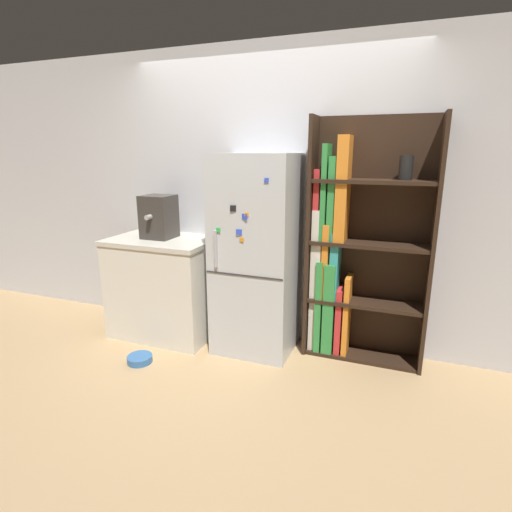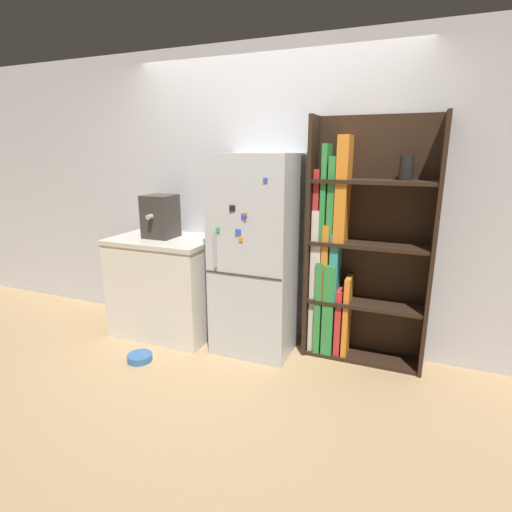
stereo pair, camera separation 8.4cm
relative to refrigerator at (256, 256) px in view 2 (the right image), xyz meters
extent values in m
plane|color=tan|center=(0.00, -0.16, -0.85)|extent=(16.00, 16.00, 0.00)
cube|color=silver|center=(0.00, 0.31, 0.45)|extent=(8.00, 0.05, 2.60)
cube|color=silver|center=(0.00, 0.00, 0.00)|extent=(0.66, 0.57, 1.70)
cube|color=#333333|center=(0.00, -0.29, -0.09)|extent=(0.65, 0.01, 0.01)
cube|color=#B2B2B7|center=(-0.23, -0.30, 0.11)|extent=(0.02, 0.02, 0.30)
cube|color=blue|center=(0.19, -0.29, 0.66)|extent=(0.03, 0.01, 0.03)
cube|color=blue|center=(0.01, -0.29, 0.38)|extent=(0.05, 0.02, 0.05)
cube|color=green|center=(-0.21, -0.29, 0.26)|extent=(0.04, 0.01, 0.04)
cube|color=blue|center=(-0.03, -0.29, 0.25)|extent=(0.05, 0.01, 0.05)
cube|color=orange|center=(0.03, -0.29, 0.40)|extent=(0.03, 0.01, 0.03)
cube|color=orange|center=(-0.01, -0.29, 0.20)|extent=(0.03, 0.01, 0.03)
cube|color=black|center=(-0.08, -0.29, 0.44)|extent=(0.05, 0.01, 0.05)
cube|color=black|center=(0.44, 0.14, 0.14)|extent=(0.03, 0.29, 1.98)
cube|color=black|center=(1.37, 0.14, 0.14)|extent=(0.03, 0.29, 1.98)
cube|color=black|center=(0.90, 0.27, 0.14)|extent=(0.97, 0.03, 1.98)
cube|color=black|center=(0.90, 0.14, -0.83)|extent=(0.91, 0.26, 0.03)
cube|color=black|center=(0.90, 0.14, -0.35)|extent=(0.91, 0.26, 0.03)
cube|color=black|center=(0.90, 0.14, 0.14)|extent=(0.91, 0.26, 0.03)
cube|color=black|center=(0.90, 0.14, 0.64)|extent=(0.91, 0.26, 0.03)
cube|color=silver|center=(0.49, 0.14, -0.51)|extent=(0.05, 0.21, 0.62)
cube|color=#338C3F|center=(0.54, 0.13, -0.42)|extent=(0.05, 0.24, 0.80)
cube|color=#338C3F|center=(0.63, 0.13, -0.42)|extent=(0.09, 0.24, 0.79)
cube|color=red|center=(0.71, 0.14, -0.53)|extent=(0.05, 0.23, 0.57)
cube|color=orange|center=(0.77, 0.13, -0.48)|extent=(0.04, 0.21, 0.68)
cube|color=silver|center=(0.50, 0.13, 0.03)|extent=(0.08, 0.19, 0.74)
cube|color=orange|center=(0.58, 0.14, -0.02)|extent=(0.05, 0.22, 0.63)
cube|color=teal|center=(0.65, 0.13, -0.05)|extent=(0.07, 0.20, 0.57)
cube|color=red|center=(0.48, 0.14, 0.44)|extent=(0.05, 0.19, 0.57)
cube|color=#338C3F|center=(0.54, 0.14, 0.54)|extent=(0.04, 0.21, 0.76)
cube|color=#338C3F|center=(0.60, 0.13, 0.49)|extent=(0.06, 0.19, 0.67)
cube|color=orange|center=(0.68, 0.14, 0.57)|extent=(0.09, 0.23, 0.82)
cylinder|color=black|center=(1.13, 0.14, 0.74)|extent=(0.10, 0.10, 0.18)
cube|color=silver|center=(-0.91, -0.03, -0.40)|extent=(0.94, 0.63, 0.90)
cube|color=beige|center=(-0.91, -0.03, 0.07)|extent=(0.96, 0.65, 0.04)
cube|color=#38332D|center=(-0.95, -0.01, 0.28)|extent=(0.27, 0.26, 0.39)
cylinder|color=#A5A39E|center=(-0.95, -0.17, 0.30)|extent=(0.04, 0.06, 0.04)
cylinder|color=#3366A5|center=(-0.81, -0.61, -0.82)|extent=(0.21, 0.21, 0.06)
torus|color=#3366A5|center=(-0.81, -0.61, -0.80)|extent=(0.21, 0.21, 0.01)
camera|label=1|loc=(1.16, -3.08, 0.86)|focal=28.00mm
camera|label=2|loc=(1.23, -3.05, 0.86)|focal=28.00mm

